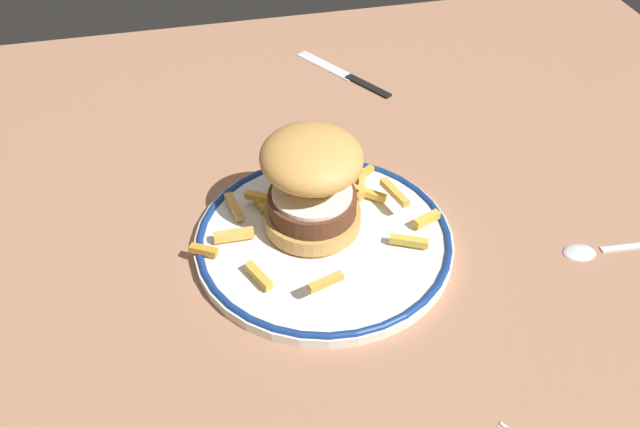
{
  "coord_description": "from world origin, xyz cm",
  "views": [
    {
      "loc": [
        -11.78,
        -49.64,
        50.57
      ],
      "look_at": [
        -0.43,
        0.02,
        4.6
      ],
      "focal_mm": 37.31,
      "sensor_mm": 36.0,
      "label": 1
    }
  ],
  "objects_px": {
    "burger": "(312,182)",
    "dinner_plate": "(320,240)",
    "spoon": "(593,249)",
    "knife": "(350,77)"
  },
  "relations": [
    {
      "from": "dinner_plate",
      "to": "spoon",
      "type": "relative_size",
      "value": 2.07
    },
    {
      "from": "burger",
      "to": "spoon",
      "type": "distance_m",
      "value": 0.31
    },
    {
      "from": "dinner_plate",
      "to": "burger",
      "type": "distance_m",
      "value": 0.07
    },
    {
      "from": "burger",
      "to": "knife",
      "type": "relative_size",
      "value": 0.78
    },
    {
      "from": "burger",
      "to": "spoon",
      "type": "height_order",
      "value": "burger"
    },
    {
      "from": "burger",
      "to": "dinner_plate",
      "type": "bearing_deg",
      "value": -82.36
    },
    {
      "from": "dinner_plate",
      "to": "knife",
      "type": "relative_size",
      "value": 1.72
    },
    {
      "from": "knife",
      "to": "dinner_plate",
      "type": "bearing_deg",
      "value": -110.17
    },
    {
      "from": "dinner_plate",
      "to": "knife",
      "type": "xyz_separation_m",
      "value": [
        0.12,
        0.33,
        -0.01
      ]
    },
    {
      "from": "knife",
      "to": "burger",
      "type": "bearing_deg",
      "value": -112.09
    }
  ]
}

